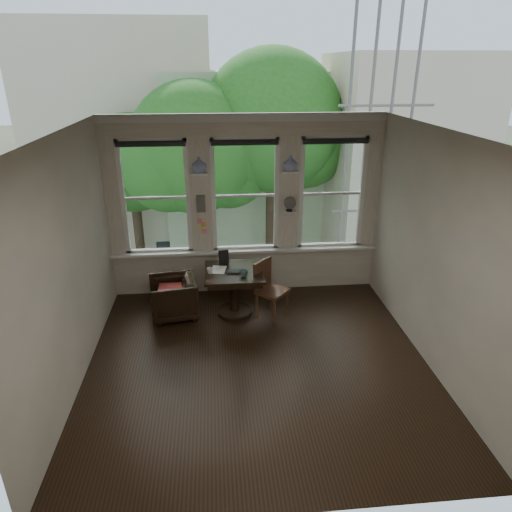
{
  "coord_description": "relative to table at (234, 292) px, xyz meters",
  "views": [
    {
      "loc": [
        -0.51,
        -5.05,
        3.69
      ],
      "look_at": [
        0.06,
        0.9,
        1.18
      ],
      "focal_mm": 32.0,
      "sensor_mm": 36.0,
      "label": 1
    }
  ],
  "objects": [
    {
      "name": "window_left",
      "position": [
        -1.21,
        0.89,
        1.32
      ],
      "size": [
        1.1,
        0.12,
        1.9
      ],
      "primitive_type": null,
      "color": "white",
      "rests_on": "ground"
    },
    {
      "name": "table",
      "position": [
        0.0,
        0.0,
        0.0
      ],
      "size": [
        0.9,
        0.9,
        0.75
      ],
      "primitive_type": null,
      "color": "black",
      "rests_on": "ground"
    },
    {
      "name": "ground",
      "position": [
        0.24,
        -1.36,
        -0.38
      ],
      "size": [
        4.5,
        4.5,
        0.0
      ],
      "primitive_type": "plane",
      "color": "black",
      "rests_on": "ground"
    },
    {
      "name": "mug",
      "position": [
        -0.37,
        -0.06,
        0.42
      ],
      "size": [
        0.1,
        0.1,
        0.09
      ],
      "primitive_type": "imported",
      "rotation": [
        0.0,
        0.0,
        -0.01
      ],
      "color": "white",
      "rests_on": "table"
    },
    {
      "name": "drinking_glass",
      "position": [
        0.13,
        -0.25,
        0.43
      ],
      "size": [
        0.15,
        0.15,
        0.1
      ],
      "primitive_type": "imported",
      "rotation": [
        0.0,
        0.0,
        -0.15
      ],
      "color": "white",
      "rests_on": "table"
    },
    {
      "name": "tablet",
      "position": [
        -0.15,
        0.3,
        0.48
      ],
      "size": [
        0.17,
        0.09,
        0.22
      ],
      "primitive_type": "cube",
      "rotation": [
        -0.26,
        0.0,
        0.11
      ],
      "color": "black",
      "rests_on": "table"
    },
    {
      "name": "cushion_red",
      "position": [
        -0.96,
        0.01,
        0.08
      ],
      "size": [
        0.45,
        0.45,
        0.06
      ],
      "primitive_type": "cube",
      "color": "maroon",
      "rests_on": "armchair_left"
    },
    {
      "name": "window_center",
      "position": [
        0.24,
        0.89,
        1.32
      ],
      "size": [
        1.1,
        0.12,
        1.9
      ],
      "primitive_type": null,
      "color": "white",
      "rests_on": "ground"
    },
    {
      "name": "wall_left",
      "position": [
        -2.01,
        -1.36,
        1.12
      ],
      "size": [
        0.0,
        4.5,
        4.5
      ],
      "primitive_type": "plane",
      "rotation": [
        1.57,
        0.0,
        1.57
      ],
      "color": "silver",
      "rests_on": "ground"
    },
    {
      "name": "armchair_left",
      "position": [
        -0.96,
        0.01,
        -0.05
      ],
      "size": [
        0.82,
        0.8,
        0.65
      ],
      "primitive_type": "imported",
      "rotation": [
        0.0,
        0.0,
        -1.41
      ],
      "color": "black",
      "rests_on": "ground"
    },
    {
      "name": "shelf_right",
      "position": [
        0.97,
        0.79,
        1.73
      ],
      "size": [
        0.26,
        0.16,
        0.03
      ],
      "primitive_type": "cube",
      "color": "white",
      "rests_on": "ground"
    },
    {
      "name": "wall_front",
      "position": [
        0.24,
        -3.61,
        1.12
      ],
      "size": [
        4.5,
        0.0,
        4.5
      ],
      "primitive_type": "plane",
      "rotation": [
        -1.57,
        0.0,
        0.0
      ],
      "color": "silver",
      "rests_on": "ground"
    },
    {
      "name": "wall_right",
      "position": [
        2.49,
        -1.36,
        1.12
      ],
      "size": [
        0.0,
        4.5,
        4.5
      ],
      "primitive_type": "plane",
      "rotation": [
        1.57,
        0.0,
        -1.57
      ],
      "color": "silver",
      "rests_on": "ground"
    },
    {
      "name": "papers",
      "position": [
        -0.24,
        0.06,
        0.38
      ],
      "size": [
        0.27,
        0.33,
        0.0
      ],
      "primitive_type": "cube",
      "rotation": [
        0.0,
        0.0,
        -0.18
      ],
      "color": "silver",
      "rests_on": "table"
    },
    {
      "name": "desk_fan",
      "position": [
        0.97,
        0.77,
        1.16
      ],
      "size": [
        0.2,
        0.2,
        0.24
      ],
      "primitive_type": null,
      "color": "#59544F",
      "rests_on": "ground"
    },
    {
      "name": "side_chair_right",
      "position": [
        0.58,
        -0.16,
        0.09
      ],
      "size": [
        0.59,
        0.59,
        0.92
      ],
      "primitive_type": null,
      "rotation": [
        0.0,
        0.0,
        0.82
      ],
      "color": "#4A2C1A",
      "rests_on": "ground"
    },
    {
      "name": "shelf_left",
      "position": [
        -0.48,
        0.79,
        1.73
      ],
      "size": [
        0.26,
        0.16,
        0.03
      ],
      "primitive_type": "cube",
      "color": "white",
      "rests_on": "ground"
    },
    {
      "name": "wall_back",
      "position": [
        0.24,
        0.89,
        1.12
      ],
      "size": [
        4.5,
        0.0,
        4.5
      ],
      "primitive_type": "plane",
      "rotation": [
        1.57,
        0.0,
        0.0
      ],
      "color": "silver",
      "rests_on": "ground"
    },
    {
      "name": "window_right",
      "position": [
        1.69,
        0.89,
        1.32
      ],
      "size": [
        1.1,
        0.12,
        1.9
      ],
      "primitive_type": null,
      "color": "white",
      "rests_on": "ground"
    },
    {
      "name": "intercom",
      "position": [
        -0.48,
        0.82,
        1.23
      ],
      "size": [
        0.14,
        0.06,
        0.28
      ],
      "primitive_type": "cube",
      "color": "#59544F",
      "rests_on": "ground"
    },
    {
      "name": "ceiling",
      "position": [
        0.24,
        -1.36,
        2.62
      ],
      "size": [
        4.5,
        4.5,
        0.0
      ],
      "primitive_type": "plane",
      "rotation": [
        3.14,
        0.0,
        0.0
      ],
      "color": "silver",
      "rests_on": "ground"
    },
    {
      "name": "vase_left",
      "position": [
        -0.48,
        0.79,
        1.86
      ],
      "size": [
        0.24,
        0.24,
        0.25
      ],
      "primitive_type": "imported",
      "color": "white",
      "rests_on": "shelf_left"
    },
    {
      "name": "laptop",
      "position": [
        0.04,
        -0.11,
        0.39
      ],
      "size": [
        0.33,
        0.22,
        0.03
      ],
      "primitive_type": "imported",
      "rotation": [
        0.0,
        0.0,
        0.06
      ],
      "color": "black",
      "rests_on": "table"
    },
    {
      "name": "sticky_notes",
      "position": [
        -0.48,
        0.83,
        0.88
      ],
      "size": [
        0.16,
        0.01,
        0.24
      ],
      "primitive_type": null,
      "color": "pink",
      "rests_on": "ground"
    },
    {
      "name": "vase_right",
      "position": [
        0.97,
        0.79,
        1.86
      ],
      "size": [
        0.24,
        0.24,
        0.25
      ],
      "primitive_type": "imported",
      "color": "white",
      "rests_on": "shelf_right"
    }
  ]
}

